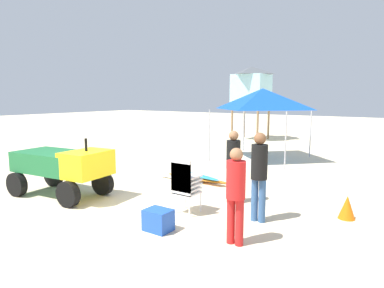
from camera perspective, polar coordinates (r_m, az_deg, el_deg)
name	(u,v)px	position (r m, az deg, el deg)	size (l,w,h in m)	color
ground	(117,215)	(7.38, -12.67, -11.67)	(80.00, 80.00, 0.00)	beige
utility_cart	(63,165)	(8.89, -21.03, -3.38)	(2.67, 1.55, 1.50)	#1E6B38
stacked_plastic_chairs	(184,182)	(7.07, -1.31, -6.41)	(0.48, 0.48, 1.20)	white
surfboard_pile	(197,178)	(9.88, 0.88, -5.75)	(2.52, 0.86, 0.24)	white
lifeguard_near_left	(259,171)	(6.71, 11.31, -4.45)	(0.32, 0.32, 1.78)	#33598C
lifeguard_near_center	(233,162)	(7.80, 7.01, -3.01)	(0.32, 0.32, 1.70)	red
lifeguard_near_right	(236,190)	(5.63, 7.42, -7.72)	(0.32, 0.32, 1.64)	red
popup_canopy	(262,99)	(13.46, 11.87, 7.50)	(3.03, 3.03, 2.78)	#B2B2B7
lifeguard_tower	(251,87)	(19.63, 10.03, 9.56)	(1.98, 1.98, 4.14)	olive
traffic_cone_near	(347,207)	(7.60, 24.81, -9.72)	(0.34, 0.34, 0.48)	orange
traffic_cone_far	(65,168)	(11.19, -20.67, -3.87)	(0.36, 0.36, 0.51)	orange
cooler_box	(158,220)	(6.40, -5.75, -12.71)	(0.49, 0.39, 0.40)	blue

